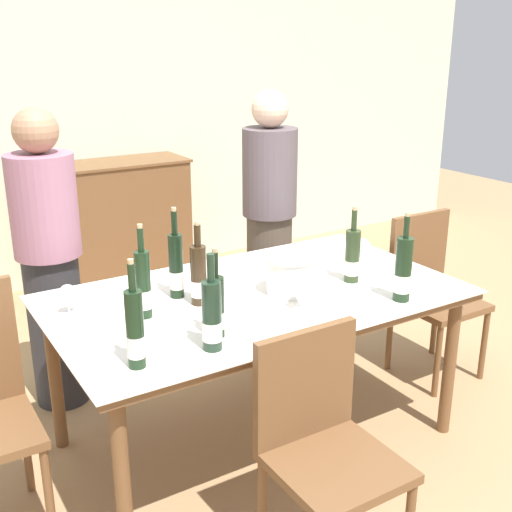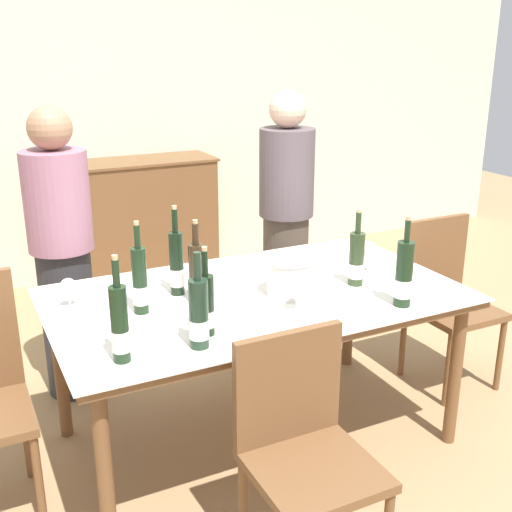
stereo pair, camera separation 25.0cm
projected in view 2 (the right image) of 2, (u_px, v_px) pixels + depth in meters
ground_plane at (256, 437)px, 3.14m from camera, size 12.00×12.00×0.00m
back_wall at (103, 100)px, 4.95m from camera, size 8.00×0.10×2.80m
sideboard_cabinet at (139, 221)px, 5.06m from camera, size 1.21×0.46×0.97m
dining_table at (256, 307)px, 2.92m from camera, size 1.84×1.07×0.76m
ice_bucket at (291, 275)px, 2.86m from camera, size 0.23×0.23×0.18m
wine_bottle_0 at (177, 264)px, 2.85m from camera, size 0.06×0.06×0.41m
wine_bottle_1 at (140, 282)px, 2.66m from camera, size 0.06×0.06×0.40m
wine_bottle_2 at (197, 274)px, 2.77m from camera, size 0.07×0.07×0.37m
wine_bottle_3 at (404, 276)px, 2.73m from camera, size 0.08×0.08×0.40m
wine_bottle_4 at (199, 315)px, 2.36m from camera, size 0.07×0.07×0.37m
wine_bottle_5 at (206, 306)px, 2.46m from camera, size 0.07×0.07×0.36m
wine_bottle_6 at (120, 326)px, 2.25m from camera, size 0.06×0.06×0.40m
wine_bottle_7 at (356, 260)px, 2.97m from camera, size 0.07×0.07×0.36m
wine_glass_0 at (68, 288)px, 2.73m from camera, size 0.07×0.07×0.13m
wine_glass_1 at (369, 251)px, 3.13m from camera, size 0.09×0.09×0.16m
wine_glass_2 at (298, 288)px, 2.69m from camera, size 0.08×0.08×0.15m
chair_near_front at (302, 441)px, 2.24m from camera, size 0.42×0.42×0.89m
chair_right_end at (445, 291)px, 3.56m from camera, size 0.42×0.42×0.92m
person_host at (63, 257)px, 3.33m from camera, size 0.33×0.33×1.55m
person_guest_left at (286, 222)px, 3.91m from camera, size 0.33×0.33×1.58m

